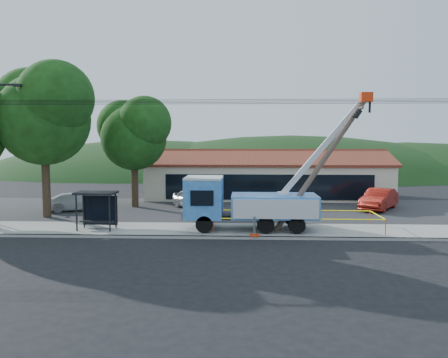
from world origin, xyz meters
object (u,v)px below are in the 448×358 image
car_red (379,211)px  utility_truck (246,202)px  leaning_pole (325,158)px  car_silver (194,210)px  car_white (77,212)px  bus_shelter (97,202)px

car_red → utility_truck: bearing=-107.9°
leaning_pole → car_silver: bearing=135.3°
utility_truck → car_red: (10.39, 8.41, -1.81)m
leaning_pole → car_red: 11.40m
car_white → utility_truck: bearing=-139.2°
car_silver → car_red: bearing=-36.8°
car_silver → utility_truck: bearing=-101.0°
car_red → car_white: size_ratio=1.06×
car_silver → bus_shelter: bearing=-157.0°
leaning_pole → car_white: size_ratio=1.71×
leaning_pole → car_silver: size_ratio=1.79×
car_red → leaning_pole: bearing=-90.8°
utility_truck → car_white: utility_truck is taller
bus_shelter → car_silver: size_ratio=0.54×
utility_truck → bus_shelter: size_ratio=4.54×
bus_shelter → car_red: bearing=26.2°
car_white → car_red: bearing=-107.5°
utility_truck → leaning_pole: size_ratio=1.37×
bus_shelter → car_white: 8.45m
car_white → leaning_pole: bearing=-133.6°
car_red → car_white: car_red is taller
leaning_pole → bus_shelter: 13.72m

